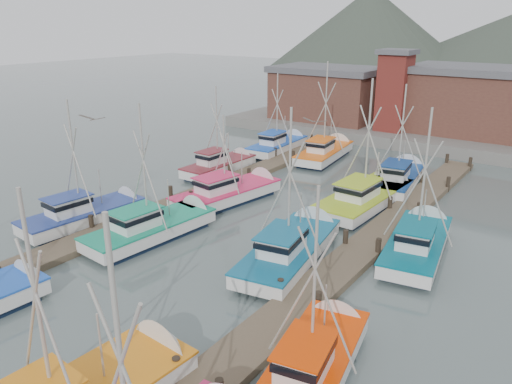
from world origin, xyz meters
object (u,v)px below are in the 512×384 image
Objects in this scene: boat_4 at (158,227)px; boat_8 at (232,192)px; lookout_tower at (394,90)px; boat_12 at (326,152)px.

boat_8 is (-0.22, 7.75, -0.01)m from boat_4.
boat_8 is at bearing -95.46° from lookout_tower.
lookout_tower is 11.99m from boat_12.
lookout_tower is at bearing 91.16° from boat_4.
lookout_tower is at bearing 71.51° from boat_12.
lookout_tower is 0.89× the size of boat_8.
boat_4 is 7.75m from boat_8.
boat_12 is (-0.07, 22.30, 0.00)m from boat_4.
lookout_tower is 33.45m from boat_4.
boat_4 is at bearing -79.20° from boat_8.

